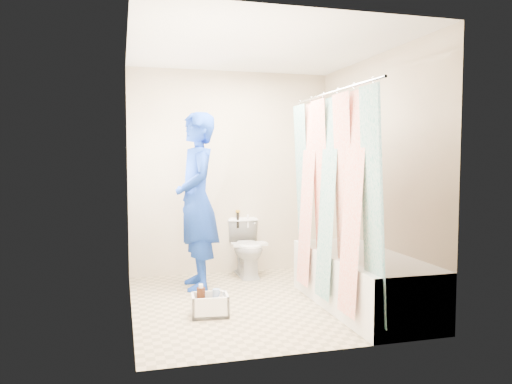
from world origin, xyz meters
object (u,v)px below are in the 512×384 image
object	(u,v)px
plumber	(197,201)
cleaning_caddy	(211,306)
toilet	(247,247)
bathtub	(362,279)

from	to	relation	value
plumber	cleaning_caddy	distance (m)	1.29
plumber	cleaning_caddy	world-z (taller)	plumber
toilet	cleaning_caddy	world-z (taller)	toilet
bathtub	cleaning_caddy	size ratio (longest dim) A/B	5.17
bathtub	plumber	world-z (taller)	plumber
toilet	plumber	world-z (taller)	plumber
toilet	plumber	distance (m)	0.97
bathtub	cleaning_caddy	bearing A→B (deg)	174.81
bathtub	cleaning_caddy	world-z (taller)	bathtub
cleaning_caddy	plumber	bearing A→B (deg)	93.65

